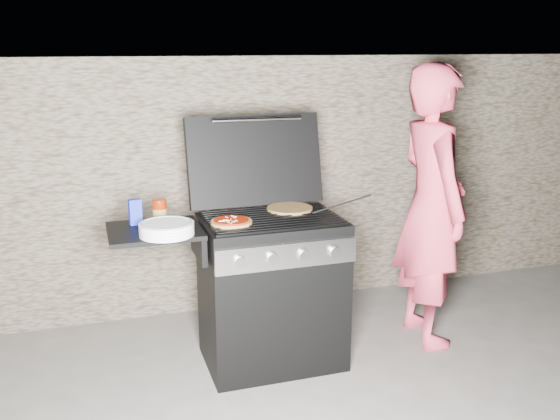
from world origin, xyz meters
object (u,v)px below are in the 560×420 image
object	(u,v)px
gas_grill	(231,296)
person	(431,206)
pizza_topped	(231,221)
sauce_jar	(160,210)

from	to	relation	value
gas_grill	person	world-z (taller)	person
person	pizza_topped	bearing A→B (deg)	97.58
gas_grill	pizza_topped	world-z (taller)	pizza_topped
gas_grill	pizza_topped	distance (m)	0.47
person	sauce_jar	bearing A→B (deg)	89.51
pizza_topped	person	xyz separation A→B (m)	(1.31, 0.07, -0.04)
pizza_topped	person	distance (m)	1.31
sauce_jar	person	size ratio (longest dim) A/B	0.07
pizza_topped	sauce_jar	size ratio (longest dim) A/B	1.87
gas_grill	pizza_topped	size ratio (longest dim) A/B	5.81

